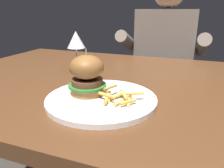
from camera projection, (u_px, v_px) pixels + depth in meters
dining_table at (123, 102)px, 0.80m from camera, size 1.41×0.89×0.74m
main_plate at (101, 99)px, 0.60m from camera, size 0.30×0.30×0.01m
burger_sandwich at (87, 75)px, 0.60m from camera, size 0.11×0.11×0.13m
fries_pile at (118, 96)px, 0.57m from camera, size 0.13×0.10×0.03m
wine_glass at (76, 41)px, 0.86m from camera, size 0.07×0.07×0.16m
diner_person at (163, 75)px, 1.46m from camera, size 0.51×0.36×1.18m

